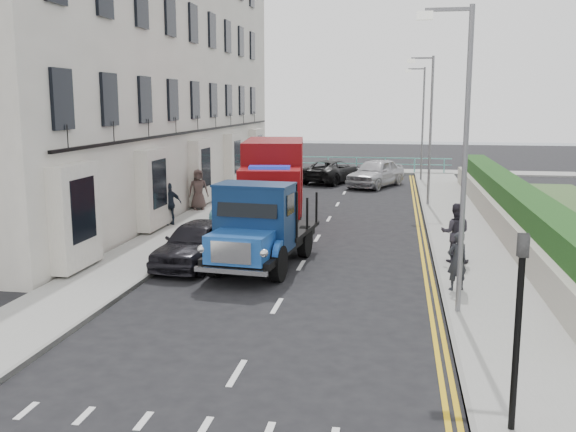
{
  "coord_description": "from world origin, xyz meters",
  "views": [
    {
      "loc": [
        2.8,
        -16.8,
        4.94
      ],
      "look_at": [
        -0.52,
        2.69,
        1.4
      ],
      "focal_mm": 40.0,
      "sensor_mm": 36.0,
      "label": 1
    }
  ],
  "objects_px": {
    "pedestrian_east_near": "(457,261)",
    "red_lorry": "(274,182)",
    "lamp_mid": "(428,122)",
    "bedford_lorry": "(257,232)",
    "lamp_far": "(421,117)",
    "parked_car_front": "(197,243)",
    "lamp_near": "(460,144)"
  },
  "relations": [
    {
      "from": "pedestrian_east_near",
      "to": "red_lorry",
      "type": "bearing_deg",
      "value": -75.72
    },
    {
      "from": "lamp_far",
      "to": "parked_car_front",
      "type": "xyz_separation_m",
      "value": [
        -7.33,
        -22.43,
        -3.31
      ]
    },
    {
      "from": "lamp_far",
      "to": "bedford_lorry",
      "type": "relative_size",
      "value": 1.24
    },
    {
      "from": "parked_car_front",
      "to": "pedestrian_east_near",
      "type": "relative_size",
      "value": 2.65
    },
    {
      "from": "red_lorry",
      "to": "pedestrian_east_near",
      "type": "xyz_separation_m",
      "value": [
        6.37,
        -8.03,
        -0.94
      ]
    },
    {
      "from": "lamp_far",
      "to": "parked_car_front",
      "type": "relative_size",
      "value": 1.73
    },
    {
      "from": "lamp_near",
      "to": "lamp_far",
      "type": "relative_size",
      "value": 1.0
    },
    {
      "from": "lamp_far",
      "to": "lamp_mid",
      "type": "bearing_deg",
      "value": -90.0
    },
    {
      "from": "lamp_near",
      "to": "lamp_far",
      "type": "xyz_separation_m",
      "value": [
        0.0,
        26.0,
        0.0
      ]
    },
    {
      "from": "lamp_mid",
      "to": "bedford_lorry",
      "type": "xyz_separation_m",
      "value": [
        -5.37,
        -12.86,
        -2.81
      ]
    },
    {
      "from": "lamp_mid",
      "to": "red_lorry",
      "type": "distance_m",
      "value": 9.02
    },
    {
      "from": "lamp_far",
      "to": "red_lorry",
      "type": "distance_m",
      "value": 17.49
    },
    {
      "from": "lamp_near",
      "to": "bedford_lorry",
      "type": "relative_size",
      "value": 1.24
    },
    {
      "from": "lamp_mid",
      "to": "parked_car_front",
      "type": "height_order",
      "value": "lamp_mid"
    },
    {
      "from": "lamp_mid",
      "to": "pedestrian_east_near",
      "type": "distance_m",
      "value": 14.6
    },
    {
      "from": "lamp_mid",
      "to": "red_lorry",
      "type": "xyz_separation_m",
      "value": [
        -6.14,
        -6.23,
        -2.17
      ]
    },
    {
      "from": "lamp_mid",
      "to": "red_lorry",
      "type": "bearing_deg",
      "value": -134.59
    },
    {
      "from": "parked_car_front",
      "to": "pedestrian_east_near",
      "type": "bearing_deg",
      "value": -6.57
    },
    {
      "from": "bedford_lorry",
      "to": "lamp_far",
      "type": "bearing_deg",
      "value": 82.79
    },
    {
      "from": "lamp_far",
      "to": "pedestrian_east_near",
      "type": "distance_m",
      "value": 24.46
    },
    {
      "from": "lamp_near",
      "to": "red_lorry",
      "type": "height_order",
      "value": "lamp_near"
    },
    {
      "from": "lamp_far",
      "to": "red_lorry",
      "type": "xyz_separation_m",
      "value": [
        -6.14,
        -16.23,
        -2.17
      ]
    },
    {
      "from": "lamp_mid",
      "to": "red_lorry",
      "type": "relative_size",
      "value": 1.03
    },
    {
      "from": "bedford_lorry",
      "to": "pedestrian_east_near",
      "type": "relative_size",
      "value": 3.69
    },
    {
      "from": "parked_car_front",
      "to": "pedestrian_east_near",
      "type": "distance_m",
      "value": 7.77
    },
    {
      "from": "bedford_lorry",
      "to": "lamp_mid",
      "type": "bearing_deg",
      "value": 73.35
    },
    {
      "from": "lamp_mid",
      "to": "pedestrian_east_near",
      "type": "xyz_separation_m",
      "value": [
        0.22,
        -14.26,
        -3.11
      ]
    },
    {
      "from": "pedestrian_east_near",
      "to": "bedford_lorry",
      "type": "bearing_deg",
      "value": -38.18
    },
    {
      "from": "lamp_far",
      "to": "red_lorry",
      "type": "bearing_deg",
      "value": -110.73
    },
    {
      "from": "parked_car_front",
      "to": "pedestrian_east_near",
      "type": "xyz_separation_m",
      "value": [
        7.55,
        -1.83,
        0.19
      ]
    },
    {
      "from": "lamp_far",
      "to": "red_lorry",
      "type": "height_order",
      "value": "lamp_far"
    },
    {
      "from": "bedford_lorry",
      "to": "red_lorry",
      "type": "distance_m",
      "value": 6.71
    }
  ]
}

